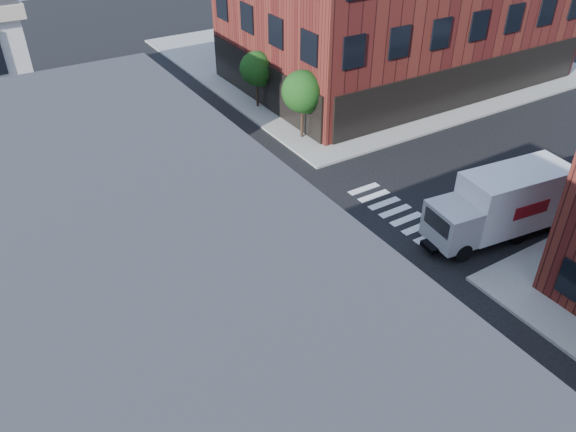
# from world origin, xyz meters

# --- Properties ---
(ground) EXTENTS (120.00, 120.00, 0.00)m
(ground) POSITION_xyz_m (0.00, 0.00, 0.00)
(ground) COLOR black
(ground) RESTS_ON ground
(sidewalk_ne) EXTENTS (30.00, 30.00, 0.15)m
(sidewalk_ne) POSITION_xyz_m (21.00, 21.00, 0.07)
(sidewalk_ne) COLOR gray
(sidewalk_ne) RESTS_ON ground
(building_ne) EXTENTS (25.00, 16.00, 12.00)m
(building_ne) POSITION_xyz_m (20.50, 16.00, 6.00)
(building_ne) COLOR #421210
(building_ne) RESTS_ON ground
(tree_near) EXTENTS (2.69, 2.69, 4.49)m
(tree_near) POSITION_xyz_m (7.56, 9.98, 3.16)
(tree_near) COLOR black
(tree_near) RESTS_ON ground
(tree_far) EXTENTS (2.43, 2.43, 4.07)m
(tree_far) POSITION_xyz_m (7.56, 15.98, 2.87)
(tree_far) COLOR black
(tree_far) RESTS_ON ground
(signal_pole) EXTENTS (1.29, 1.24, 4.60)m
(signal_pole) POSITION_xyz_m (-6.72, -6.68, 2.86)
(signal_pole) COLOR black
(signal_pole) RESTS_ON ground
(box_truck) EXTENTS (7.88, 3.25, 3.48)m
(box_truck) POSITION_xyz_m (9.91, -4.25, 1.81)
(box_truck) COLOR silver
(box_truck) RESTS_ON ground
(traffic_cone) EXTENTS (0.48, 0.48, 0.73)m
(traffic_cone) POSITION_xyz_m (-5.70, -5.70, 0.35)
(traffic_cone) COLOR #D04109
(traffic_cone) RESTS_ON ground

